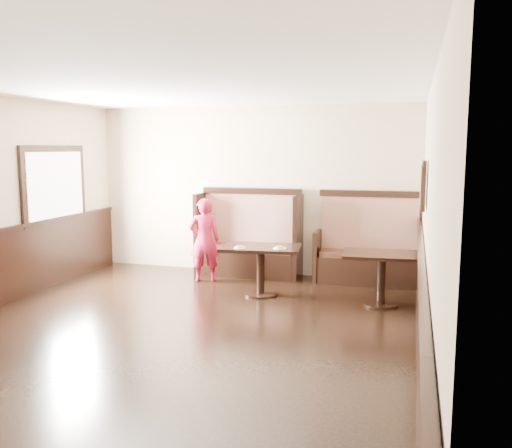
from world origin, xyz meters
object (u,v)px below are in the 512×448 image
at_px(child, 204,240).
at_px(booth_neighbor, 368,253).
at_px(booth_main, 249,244).
at_px(table_neighbor, 382,266).
at_px(table_main, 261,258).

bearing_deg(child, booth_neighbor, 170.67).
bearing_deg(booth_main, booth_neighbor, -0.05).
bearing_deg(table_neighbor, child, 164.53).
distance_m(table_main, child, 1.21).
height_order(booth_main, booth_neighbor, same).
bearing_deg(booth_main, table_main, -65.86).
bearing_deg(child, table_main, 129.71).
height_order(booth_main, child, booth_main).
xyz_separation_m(booth_main, booth_neighbor, (1.95, -0.00, -0.05)).
xyz_separation_m(table_main, table_neighbor, (1.70, -0.03, -0.02)).
bearing_deg(table_neighbor, booth_neighbor, 99.12).
xyz_separation_m(booth_main, table_neighbor, (2.23, -1.21, 0.01)).
relative_size(table_main, table_neighbor, 1.12).
distance_m(table_main, table_neighbor, 1.70).
height_order(booth_main, table_main, booth_main).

